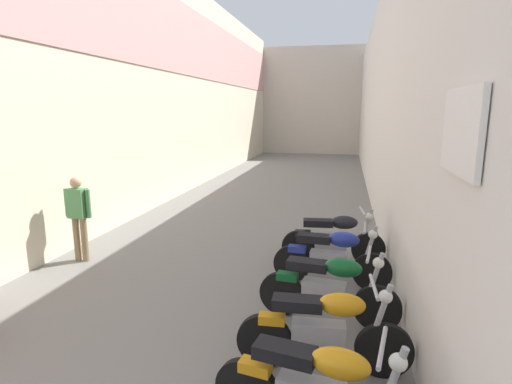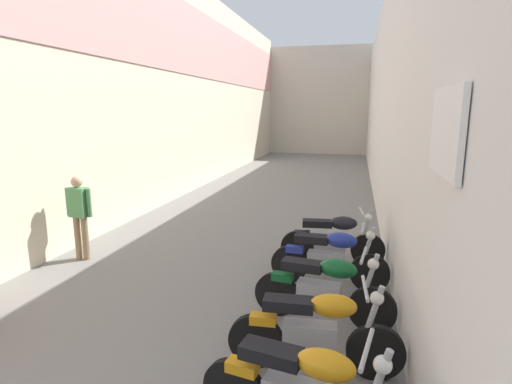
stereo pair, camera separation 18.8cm
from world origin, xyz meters
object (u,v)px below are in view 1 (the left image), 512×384
object	(u,v)px
motorcycle_sixth	(332,256)
motorcycle_seventh	(334,237)
motorcycle_fourth	(324,328)
motorcycle_fifth	(329,286)
pedestrian_further_down	(78,212)

from	to	relation	value
motorcycle_sixth	motorcycle_seventh	bearing A→B (deg)	90.00
motorcycle_fourth	motorcycle_sixth	xyz separation A→B (m)	(0.00, 2.19, 0.00)
motorcycle_fifth	motorcycle_sixth	world-z (taller)	same
pedestrian_further_down	motorcycle_fourth	bearing A→B (deg)	-26.85
motorcycle_fifth	motorcycle_seventh	world-z (taller)	same
motorcycle_fourth	pedestrian_further_down	distance (m)	5.12
motorcycle_sixth	motorcycle_fifth	bearing A→B (deg)	-90.00
motorcycle_sixth	pedestrian_further_down	world-z (taller)	pedestrian_further_down
motorcycle_fifth	pedestrian_further_down	world-z (taller)	pedestrian_further_down
motorcycle_fourth	motorcycle_fifth	size ratio (longest dim) A/B	1.00
motorcycle_sixth	motorcycle_seventh	xyz separation A→B (m)	(-0.00, 0.96, 0.00)
motorcycle_fifth	motorcycle_seventh	size ratio (longest dim) A/B	1.00
motorcycle_fourth	motorcycle_sixth	bearing A→B (deg)	90.00
motorcycle_fourth	pedestrian_further_down	xyz separation A→B (m)	(-4.55, 2.30, 0.42)
motorcycle_fifth	motorcycle_sixth	size ratio (longest dim) A/B	1.00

